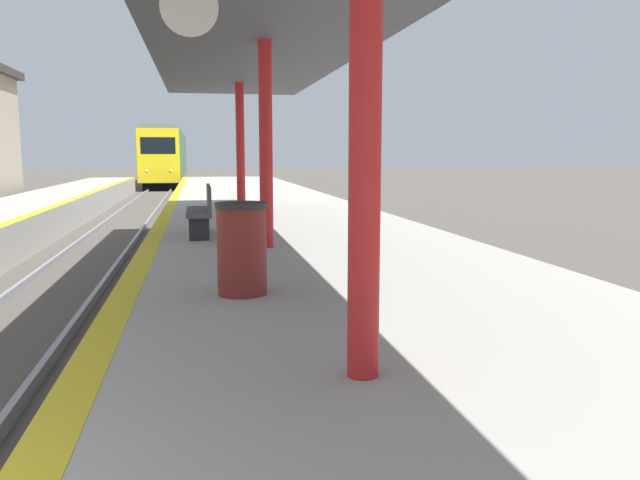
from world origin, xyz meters
The scene contains 4 objects.
train centered at (0.00, 51.25, 2.21)m, with size 2.72×22.92×4.34m.
station_canopy centered at (3.53, 8.44, 4.23)m, with size 3.70×18.06×3.45m.
trash_bin centered at (2.90, 5.09, 1.43)m, with size 0.56×0.56×0.99m.
bench centered at (2.52, 10.11, 1.43)m, with size 0.44×1.72×0.92m.
Camera 1 is at (2.46, -1.54, 2.44)m, focal length 35.00 mm.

